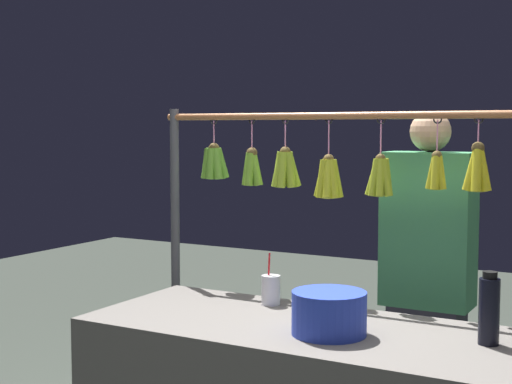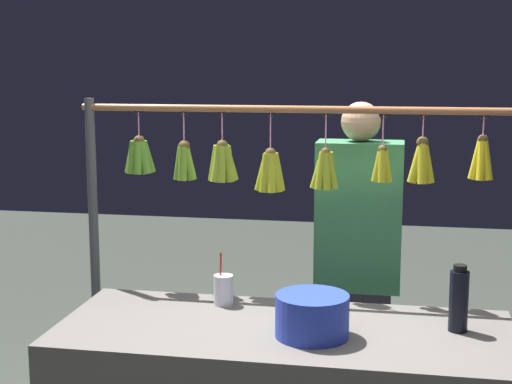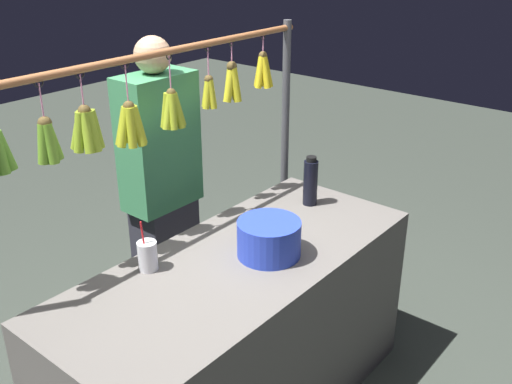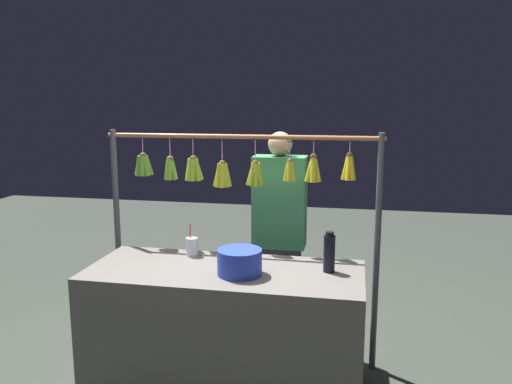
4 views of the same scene
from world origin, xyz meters
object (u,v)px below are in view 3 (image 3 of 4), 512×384
object	(u,v)px
blue_bucket	(269,238)
drink_cup	(148,256)
vendor_person	(163,198)
water_bottle	(310,182)

from	to	relation	value
blue_bucket	drink_cup	bearing A→B (deg)	-37.37
blue_bucket	vendor_person	distance (m)	0.83
blue_bucket	drink_cup	distance (m)	0.52
water_bottle	drink_cup	size ratio (longest dim) A/B	1.16
water_bottle	blue_bucket	size ratio (longest dim) A/B	0.94
drink_cup	vendor_person	xyz separation A→B (m)	(-0.54, -0.50, -0.08)
blue_bucket	drink_cup	world-z (taller)	drink_cup
water_bottle	blue_bucket	world-z (taller)	water_bottle
vendor_person	water_bottle	bearing A→B (deg)	122.14
drink_cup	vendor_person	size ratio (longest dim) A/B	0.13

